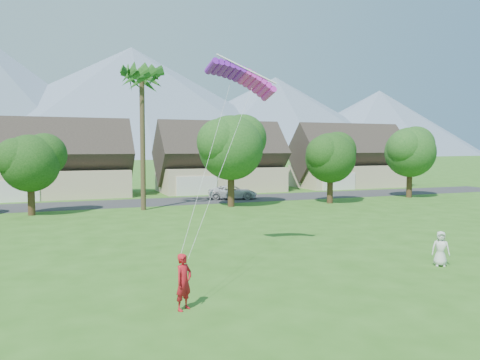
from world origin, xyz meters
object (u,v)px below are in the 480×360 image
kite_flyer (184,282)px  parked_car (233,192)px  watcher (441,249)px  parafoil_kite (242,75)px

kite_flyer → parked_car: bearing=31.7°
kite_flyer → watcher: size_ratio=1.18×
kite_flyer → parafoil_kite: (4.60, 6.42, 8.04)m
parked_car → watcher: bearing=-164.4°
kite_flyer → watcher: (12.54, 1.46, -0.15)m
watcher → kite_flyer: bearing=-139.7°
parked_car → parafoil_kite: 27.77m
parafoil_kite → watcher: bearing=-30.7°
watcher → parafoil_kite: bearing=-178.3°
watcher → parked_car: (0.70, 30.01, -0.09)m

